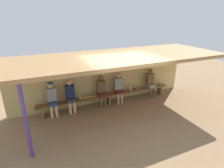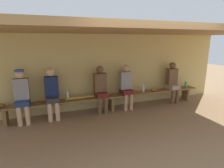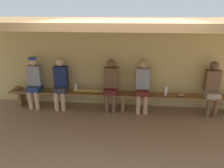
# 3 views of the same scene
# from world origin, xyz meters

# --- Properties ---
(ground_plane) EXTENTS (24.00, 24.00, 0.00)m
(ground_plane) POSITION_xyz_m (0.00, 0.00, 0.00)
(ground_plane) COLOR #8C6D4C
(back_wall) EXTENTS (8.00, 0.20, 2.20)m
(back_wall) POSITION_xyz_m (0.00, 2.00, 1.10)
(back_wall) COLOR tan
(back_wall) RESTS_ON ground
(dugout_roof) EXTENTS (8.00, 2.80, 0.12)m
(dugout_roof) POSITION_xyz_m (0.00, 0.70, 2.26)
(dugout_roof) COLOR #9E7547
(dugout_roof) RESTS_ON back_wall
(support_post) EXTENTS (0.10, 0.10, 2.20)m
(support_post) POSITION_xyz_m (-3.19, -0.55, 1.10)
(support_post) COLOR #4C388C
(support_post) RESTS_ON ground
(bench) EXTENTS (6.00, 0.36, 0.46)m
(bench) POSITION_xyz_m (0.00, 1.55, 0.39)
(bench) COLOR brown
(bench) RESTS_ON ground
(player_rightmost) EXTENTS (0.34, 0.42, 1.34)m
(player_rightmost) POSITION_xyz_m (-0.32, 1.55, 0.73)
(player_rightmost) COLOR #591E19
(player_rightmost) RESTS_ON ground
(player_near_post) EXTENTS (0.34, 0.42, 1.34)m
(player_near_post) POSITION_xyz_m (-1.63, 1.55, 0.73)
(player_near_post) COLOR #333338
(player_near_post) RESTS_ON ground
(player_in_white) EXTENTS (0.34, 0.42, 1.34)m
(player_in_white) POSITION_xyz_m (2.16, 1.55, 0.73)
(player_in_white) COLOR gray
(player_in_white) RESTS_ON ground
(player_in_red) EXTENTS (0.34, 0.42, 1.34)m
(player_in_red) POSITION_xyz_m (0.47, 1.55, 0.73)
(player_in_red) COLOR #591E19
(player_in_red) RESTS_ON ground
(player_leftmost) EXTENTS (0.34, 0.42, 1.34)m
(player_leftmost) POSITION_xyz_m (-2.33, 1.55, 0.75)
(player_leftmost) COLOR navy
(player_leftmost) RESTS_ON ground
(water_bottle_green) EXTENTS (0.06, 0.06, 0.23)m
(water_bottle_green) POSITION_xyz_m (1.06, 1.53, 0.57)
(water_bottle_green) COLOR silver
(water_bottle_green) RESTS_ON bench
(water_bottle_orange) EXTENTS (0.06, 0.06, 0.22)m
(water_bottle_orange) POSITION_xyz_m (-1.24, 1.56, 0.56)
(water_bottle_orange) COLOR silver
(water_bottle_orange) RESTS_ON bench
(water_bottle_blue) EXTENTS (0.08, 0.08, 0.22)m
(water_bottle_blue) POSITION_xyz_m (2.72, 1.54, 0.56)
(water_bottle_blue) COLOR green
(water_bottle_blue) RESTS_ON bench
(baseball_glove_dark_brown) EXTENTS (0.29, 0.27, 0.09)m
(baseball_glove_dark_brown) POSITION_xyz_m (-2.83, 1.58, 0.51)
(baseball_glove_dark_brown) COLOR brown
(baseball_glove_dark_brown) RESTS_ON bench
(baseball_glove_tan) EXTENTS (0.29, 0.29, 0.09)m
(baseball_glove_tan) POSITION_xyz_m (1.42, 1.52, 0.51)
(baseball_glove_tan) COLOR olive
(baseball_glove_tan) RESTS_ON bench
(baseball_bat) EXTENTS (0.78, 0.07, 0.07)m
(baseball_bat) POSITION_xyz_m (-0.91, 1.55, 0.49)
(baseball_bat) COLOR #B28C33
(baseball_bat) RESTS_ON bench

